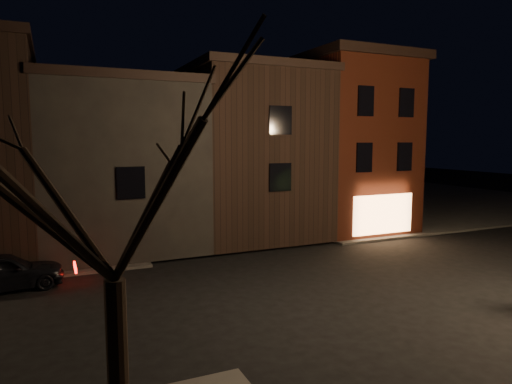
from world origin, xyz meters
TOP-DOWN VIEW (x-y plane):
  - ground at (0.00, 0.00)m, footprint 120.00×120.00m
  - sidewalk_far_right at (20.00, 20.00)m, footprint 30.00×30.00m
  - corner_building at (8.00, 9.47)m, footprint 6.50×8.50m
  - row_building_a at (1.50, 10.50)m, footprint 7.30×10.30m
  - row_building_b at (-5.75, 10.50)m, footprint 7.80×10.30m
  - bare_tree_left at (-8.00, -7.00)m, footprint 5.60×5.60m
  - parked_car_a at (-10.69, 4.15)m, footprint 4.35×2.11m

SIDE VIEW (x-z plane):
  - ground at x=0.00m, z-range 0.00..0.00m
  - sidewalk_far_right at x=20.00m, z-range 0.00..0.12m
  - parked_car_a at x=-10.69m, z-range 0.00..1.43m
  - row_building_b at x=-5.75m, z-range 0.13..8.53m
  - row_building_a at x=1.50m, z-range 0.13..9.53m
  - corner_building at x=8.00m, z-range 0.15..10.65m
  - bare_tree_left at x=-8.00m, z-range 1.68..9.18m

